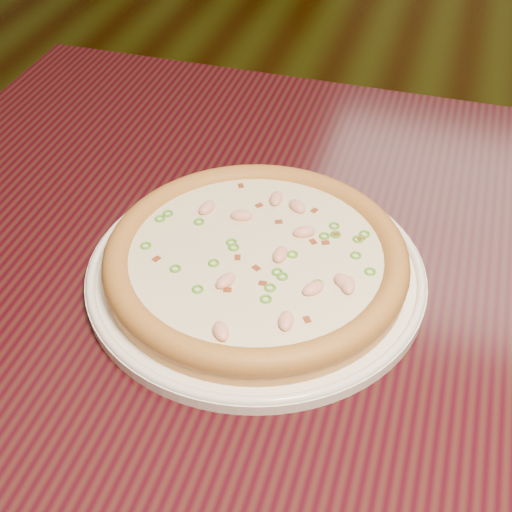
# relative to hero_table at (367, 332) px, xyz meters

# --- Properties ---
(hero_table) EXTENTS (1.20, 0.80, 0.75)m
(hero_table) POSITION_rel_hero_table_xyz_m (0.00, 0.00, 0.00)
(hero_table) COLOR black
(hero_table) RESTS_ON ground
(plate) EXTENTS (0.35, 0.35, 0.02)m
(plate) POSITION_rel_hero_table_xyz_m (-0.12, -0.05, 0.11)
(plate) COLOR white
(plate) RESTS_ON hero_table
(pizza) EXTENTS (0.32, 0.32, 0.03)m
(pizza) POSITION_rel_hero_table_xyz_m (-0.12, -0.05, 0.13)
(pizza) COLOR #D0864B
(pizza) RESTS_ON plate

